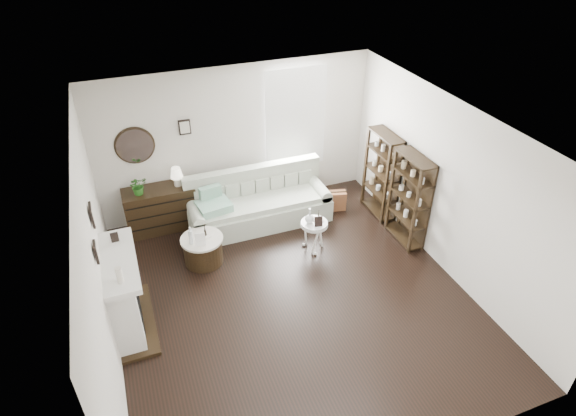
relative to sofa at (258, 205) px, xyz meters
name	(u,v)px	position (x,y,z in m)	size (l,w,h in m)	color
room	(276,122)	(0.59, 0.62, 1.27)	(5.50, 5.50, 5.50)	black
fireplace	(124,296)	(-2.46, -1.78, 0.21)	(0.50, 1.40, 1.84)	silver
shelf_unit_far	(382,174)	(2.19, -0.53, 0.48)	(0.30, 0.80, 1.60)	black
shelf_unit_near	(409,200)	(2.19, -1.43, 0.48)	(0.30, 0.80, 1.60)	black
sofa	(258,205)	(0.00, 0.00, 0.00)	(2.53, 0.88, 0.98)	#A3AC9A
quilt	(214,206)	(-0.83, -0.13, 0.25)	(0.55, 0.45, 0.14)	#23835A
suitcase	(331,201)	(1.39, -0.15, -0.14)	(0.56, 0.19, 0.37)	brown
dresser	(161,209)	(-1.67, 0.39, 0.08)	(1.21, 0.52, 0.81)	black
table_lamp	(177,177)	(-1.31, 0.39, 0.65)	(0.22, 0.22, 0.34)	#ECE2C7
potted_plant	(138,186)	(-1.97, 0.34, 0.64)	(0.29, 0.25, 0.32)	#225A19
drum_table	(203,250)	(-1.20, -0.80, -0.09)	(0.68, 0.68, 0.47)	black
pedestal_table	(314,225)	(0.61, -1.13, 0.17)	(0.45, 0.45, 0.55)	white
eiffel_drum	(205,231)	(-1.12, -0.76, 0.25)	(0.12, 0.12, 0.20)	black
bottle_drum	(191,235)	(-1.37, -0.88, 0.30)	(0.07, 0.07, 0.31)	silver
card_frame_drum	(200,240)	(-1.24, -0.97, 0.25)	(0.16, 0.01, 0.21)	white
eiffel_ped	(319,216)	(0.70, -1.10, 0.31)	(0.10, 0.10, 0.17)	black
flask_ped	(310,216)	(0.53, -1.11, 0.36)	(0.15, 0.15, 0.28)	silver
card_frame_ped	(318,222)	(0.63, -1.25, 0.31)	(0.13, 0.01, 0.18)	black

